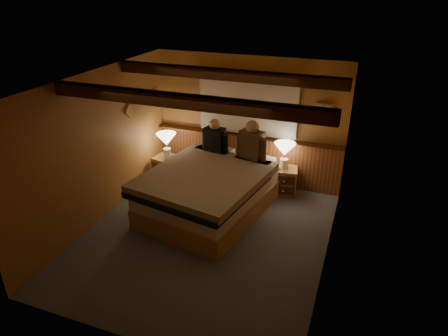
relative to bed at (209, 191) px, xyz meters
The scene contains 19 objects.
floor 0.82m from the bed, 71.17° to the right, with size 4.20×4.20×0.00m, color #484D55.
ceiling 2.13m from the bed, 71.17° to the right, with size 4.20×4.20×0.00m, color #C08A48.
wall_back 1.65m from the bed, 80.82° to the left, with size 3.60×3.60×0.00m, color #C18445.
wall_left 1.89m from the bed, 156.73° to the right, with size 4.20×4.20×0.00m, color #C18445.
wall_right 2.28m from the bed, 18.39° to the right, with size 4.20×4.20×0.00m, color #C18445.
wall_front 2.90m from the bed, 85.26° to the right, with size 3.60×3.60×0.00m, color #C18445.
wainscot 1.38m from the bed, 80.39° to the left, with size 3.60×0.23×0.94m.
curtain_window 1.77m from the bed, 80.35° to the left, with size 2.18×0.09×1.11m.
ceiling_beams 2.00m from the bed, 66.33° to the right, with size 3.60×1.65×0.16m.
coat_rail 2.15m from the bed, 148.83° to the left, with size 0.05×0.55×0.24m.
framed_print 2.41m from the bed, 41.59° to the left, with size 0.30×0.04×0.25m.
bed is the anchor object (origin of this frame).
nightstand_left 1.43m from the bed, 146.94° to the left, with size 0.53×0.50×0.50m.
nightstand_right 1.52m from the bed, 46.55° to the left, with size 0.52×0.49×0.50m.
lamp_left 1.47m from the bed, 146.60° to the left, with size 0.38×0.38×0.49m.
lamp_right 1.55m from the bed, 47.10° to the left, with size 0.38×0.38×0.49m.
person_left 1.06m from the bed, 104.28° to the left, with size 0.52×0.25×0.64m.
person_right 1.12m from the bed, 56.84° to the left, with size 0.57×0.33×0.71m.
duffel_bag 1.09m from the bed, 147.53° to the left, with size 0.50×0.34×0.34m.
Camera 1 is at (2.05, -4.70, 3.63)m, focal length 32.00 mm.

